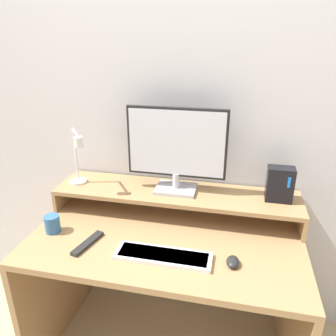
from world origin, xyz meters
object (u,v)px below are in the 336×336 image
Objects in this scene: monitor at (176,148)px; remote_control at (88,243)px; mouse at (233,262)px; keyboard at (163,256)px; desk_lamp at (78,160)px; mug at (52,224)px; router_dock at (280,184)px.

remote_control is (-0.32, -0.38, -0.35)m from monitor.
mouse is 0.40× the size of remote_control.
keyboard is at bearing -176.63° from mouse.
keyboard is 2.11× the size of remote_control.
desk_lamp is 1.58× the size of remote_control.
mug is at bearing 175.74° from mouse.
monitor reaches higher than keyboard.
router_dock is at bearing 24.62° from remote_control.
router_dock is 2.04× the size of mug.
keyboard is (0.53, -0.33, -0.26)m from desk_lamp.
remote_control is (0.18, -0.31, -0.26)m from desk_lamp.
desk_lamp is 1.79× the size of router_dock.
desk_lamp reaches higher than router_dock.
router_dock is (0.50, 0.00, -0.14)m from monitor.
mouse is 0.92× the size of mug.
desk_lamp is 0.34m from mug.
monitor is at bearing 129.62° from mouse.
remote_control is at bearing -179.97° from mouse.
remote_control is (-0.35, 0.02, -0.00)m from keyboard.
remote_control is at bearing -155.38° from router_dock.
desk_lamp reaches higher than mug.
monitor is at bearing 93.75° from keyboard.
desk_lamp is (-0.50, -0.07, -0.08)m from monitor.
mug reaches higher than mouse.
desk_lamp reaches higher than mouse.
mouse is (0.31, -0.38, -0.34)m from monitor.
monitor is 0.51m from desk_lamp.
keyboard is 0.56m from mug.
router_dock is 0.42× the size of keyboard.
keyboard is at bearing -8.15° from mug.
monitor is 0.52m from router_dock.
router_dock is 0.65m from keyboard.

